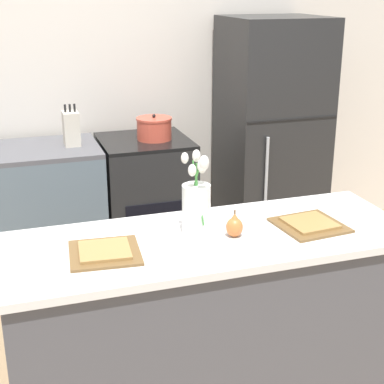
% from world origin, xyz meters
% --- Properties ---
extents(back_wall, '(5.20, 0.08, 2.70)m').
position_xyz_m(back_wall, '(0.00, 2.00, 1.35)').
color(back_wall, silver).
rests_on(back_wall, ground_plane).
extents(kitchen_island, '(1.80, 0.66, 0.88)m').
position_xyz_m(kitchen_island, '(0.00, 0.00, 0.44)').
color(kitchen_island, '#4C4C51').
rests_on(kitchen_island, ground_plane).
extents(stove_range, '(0.60, 0.61, 0.92)m').
position_xyz_m(stove_range, '(0.10, 1.60, 0.46)').
color(stove_range, black).
rests_on(stove_range, ground_plane).
extents(refrigerator, '(0.68, 0.67, 1.71)m').
position_xyz_m(refrigerator, '(1.05, 1.60, 0.85)').
color(refrigerator, black).
rests_on(refrigerator, ground_plane).
extents(flower_vase, '(0.12, 0.17, 0.38)m').
position_xyz_m(flower_vase, '(-0.05, 0.04, 1.02)').
color(flower_vase, silver).
rests_on(flower_vase, kitchen_island).
extents(pear_figurine, '(0.07, 0.07, 0.12)m').
position_xyz_m(pear_figurine, '(0.10, -0.03, 0.93)').
color(pear_figurine, '#C66B33').
rests_on(pear_figurine, kitchen_island).
extents(plate_setting_left, '(0.31, 0.31, 0.02)m').
position_xyz_m(plate_setting_left, '(-0.47, -0.04, 0.89)').
color(plate_setting_left, brown).
rests_on(plate_setting_left, kitchen_island).
extents(plate_setting_right, '(0.31, 0.31, 0.02)m').
position_xyz_m(plate_setting_right, '(0.47, -0.04, 0.89)').
color(plate_setting_right, brown).
rests_on(plate_setting_right, kitchen_island).
extents(cooking_pot, '(0.24, 0.24, 0.17)m').
position_xyz_m(cooking_pot, '(0.16, 1.58, 0.99)').
color(cooking_pot, '#CC4C38').
rests_on(cooking_pot, stove_range).
extents(knife_block, '(0.10, 0.14, 0.27)m').
position_xyz_m(knife_block, '(-0.39, 1.60, 1.03)').
color(knife_block, beige).
rests_on(knife_block, back_counter).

